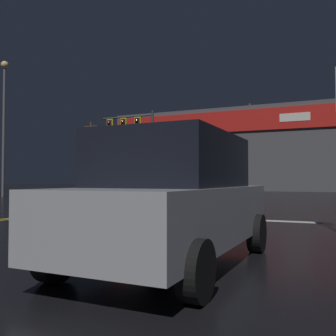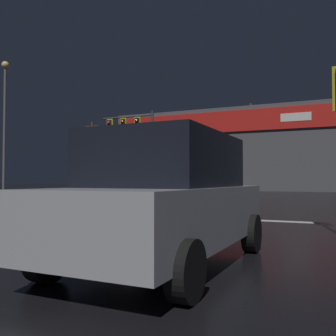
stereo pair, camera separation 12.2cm
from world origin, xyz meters
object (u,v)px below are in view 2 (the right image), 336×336
(traffic_signal_median, at_px, (130,132))
(streetlight_near_left, at_px, (5,111))
(parked_car, at_px, (167,199))
(traffic_signal_corner_northwest, at_px, (107,164))

(traffic_signal_median, xyz_separation_m, streetlight_near_left, (-11.47, 1.24, 2.35))
(traffic_signal_median, distance_m, parked_car, 17.07)
(traffic_signal_median, relative_size, streetlight_near_left, 0.52)
(traffic_signal_corner_northwest, xyz_separation_m, streetlight_near_left, (-3.28, -8.85, 3.64))
(traffic_signal_median, relative_size, parked_car, 1.21)
(streetlight_near_left, bearing_deg, traffic_signal_corner_northwest, 69.64)
(traffic_signal_median, distance_m, traffic_signal_corner_northwest, 13.06)
(traffic_signal_corner_northwest, height_order, streetlight_near_left, streetlight_near_left)
(parked_car, bearing_deg, streetlight_near_left, 142.46)
(streetlight_near_left, bearing_deg, traffic_signal_median, -6.17)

